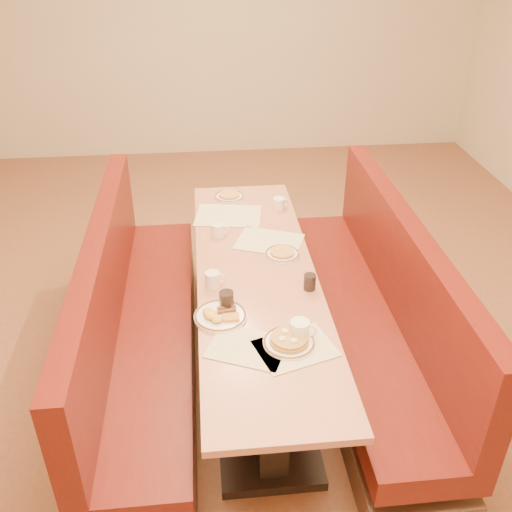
{
  "coord_description": "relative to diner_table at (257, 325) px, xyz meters",
  "views": [
    {
      "loc": [
        -0.29,
        -2.78,
        2.58
      ],
      "look_at": [
        0.0,
        0.05,
        0.85
      ],
      "focal_mm": 40.0,
      "sensor_mm": 36.0,
      "label": 1
    }
  ],
  "objects": [
    {
      "name": "room_envelope",
      "position": [
        0.0,
        0.0,
        1.56
      ],
      "size": [
        6.04,
        8.04,
        2.82
      ],
      "color": "beige",
      "rests_on": "ground"
    },
    {
      "name": "pancake_plate",
      "position": [
        0.09,
        -0.64,
        0.4
      ],
      "size": [
        0.26,
        0.26,
        0.06
      ],
      "rotation": [
        0.0,
        0.0,
        -0.01
      ],
      "color": "white",
      "rests_on": "diner_table"
    },
    {
      "name": "booth_right",
      "position": [
        0.73,
        0.0,
        -0.01
      ],
      "size": [
        0.55,
        2.5,
        1.05
      ],
      "color": "#4C3326",
      "rests_on": "ground"
    },
    {
      "name": "extra_plate_far",
      "position": [
        -0.1,
        1.06,
        0.39
      ],
      "size": [
        0.22,
        0.22,
        0.04
      ],
      "rotation": [
        0.0,
        0.0,
        0.25
      ],
      "color": "white",
      "rests_on": "diner_table"
    },
    {
      "name": "soda_tumbler_near",
      "position": [
        -0.19,
        -0.32,
        0.43
      ],
      "size": [
        0.08,
        0.08,
        0.11
      ],
      "color": "black",
      "rests_on": "diner_table"
    },
    {
      "name": "soda_tumbler_mid",
      "position": [
        0.28,
        -0.18,
        0.42
      ],
      "size": [
        0.07,
        0.07,
        0.09
      ],
      "color": "black",
      "rests_on": "diner_table"
    },
    {
      "name": "diner_table",
      "position": [
        0.0,
        0.0,
        0.0
      ],
      "size": [
        0.7,
        2.5,
        0.75
      ],
      "color": "black",
      "rests_on": "ground"
    },
    {
      "name": "coffee_mug_c",
      "position": [
        0.25,
        0.83,
        0.42
      ],
      "size": [
        0.11,
        0.08,
        0.09
      ],
      "rotation": [
        0.0,
        0.0,
        0.28
      ],
      "color": "white",
      "rests_on": "diner_table"
    },
    {
      "name": "coffee_mug_d",
      "position": [
        -0.2,
        0.49,
        0.42
      ],
      "size": [
        0.12,
        0.08,
        0.09
      ],
      "rotation": [
        0.0,
        0.0,
        0.01
      ],
      "color": "white",
      "rests_on": "diner_table"
    },
    {
      "name": "ground",
      "position": [
        0.0,
        0.0,
        -0.37
      ],
      "size": [
        8.0,
        8.0,
        0.0
      ],
      "primitive_type": "plane",
      "color": "#9E6647",
      "rests_on": "ground"
    },
    {
      "name": "placemat_near_left",
      "position": [
        -0.11,
        -0.64,
        0.38
      ],
      "size": [
        0.45,
        0.4,
        0.0
      ],
      "primitive_type": "cube",
      "rotation": [
        0.0,
        0.0,
        -0.41
      ],
      "color": "beige",
      "rests_on": "diner_table"
    },
    {
      "name": "placemat_far_right",
      "position": [
        0.12,
        0.37,
        0.38
      ],
      "size": [
        0.49,
        0.43,
        0.0
      ],
      "primitive_type": "cube",
      "rotation": [
        0.0,
        0.0,
        -0.38
      ],
      "color": "beige",
      "rests_on": "diner_table"
    },
    {
      "name": "booth_left",
      "position": [
        -0.73,
        0.0,
        -0.01
      ],
      "size": [
        0.55,
        2.5,
        1.05
      ],
      "color": "#4C3326",
      "rests_on": "ground"
    },
    {
      "name": "extra_plate_mid",
      "position": [
        0.18,
        0.2,
        0.39
      ],
      "size": [
        0.21,
        0.21,
        0.04
      ],
      "rotation": [
        0.0,
        0.0,
        -0.13
      ],
      "color": "white",
      "rests_on": "diner_table"
    },
    {
      "name": "placemat_far_left",
      "position": [
        -0.12,
        0.77,
        0.38
      ],
      "size": [
        0.5,
        0.41,
        0.0
      ],
      "primitive_type": "cube",
      "rotation": [
        0.0,
        0.0,
        -0.17
      ],
      "color": "beige",
      "rests_on": "diner_table"
    },
    {
      "name": "coffee_mug_a",
      "position": [
        0.16,
        -0.6,
        0.43
      ],
      "size": [
        0.14,
        0.1,
        0.1
      ],
      "rotation": [
        0.0,
        0.0,
        -0.2
      ],
      "color": "white",
      "rests_on": "diner_table"
    },
    {
      "name": "coffee_mug_b",
      "position": [
        -0.26,
        -0.09,
        0.42
      ],
      "size": [
        0.12,
        0.08,
        0.09
      ],
      "rotation": [
        0.0,
        0.0,
        0.1
      ],
      "color": "white",
      "rests_on": "diner_table"
    },
    {
      "name": "eggs_plate",
      "position": [
        -0.24,
        -0.39,
        0.39
      ],
      "size": [
        0.28,
        0.28,
        0.06
      ],
      "rotation": [
        0.0,
        0.0,
        -0.01
      ],
      "color": "white",
      "rests_on": "diner_table"
    },
    {
      "name": "placemat_near_right",
      "position": [
        0.12,
        -0.67,
        0.38
      ],
      "size": [
        0.43,
        0.37,
        0.0
      ],
      "primitive_type": "cube",
      "rotation": [
        0.0,
        0.0,
        0.31
      ],
      "color": "beige",
      "rests_on": "diner_table"
    }
  ]
}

